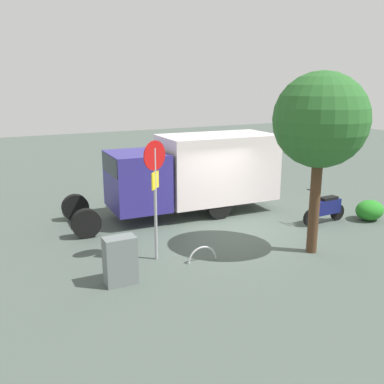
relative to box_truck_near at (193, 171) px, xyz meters
name	(u,v)px	position (x,y,z in m)	size (l,w,h in m)	color
ground_plane	(240,234)	(-0.26, 2.66, -1.57)	(60.00, 60.00, 0.00)	#47534B
box_truck_near	(193,171)	(0.00, 0.00, 0.00)	(7.56, 2.66, 2.79)	black
motorcycle	(325,208)	(-3.40, 3.07, -1.04)	(1.81, 0.55, 1.20)	black
stop_sign	(155,182)	(2.82, 3.21, 0.56)	(0.71, 0.33, 3.18)	#9E9EA3
street_tree	(321,121)	(-1.20, 4.77, 2.05)	(2.49, 2.49, 4.89)	#47301E
utility_cabinet	(120,261)	(4.13, 4.13, -0.99)	(0.74, 0.44, 1.15)	slate
bike_rack_hoop	(202,261)	(1.82, 3.92, -1.57)	(0.85, 0.85, 0.05)	#B7B7BC
shrub_near_sign	(370,210)	(-4.98, 3.56, -1.22)	(1.02, 0.83, 0.69)	#257D22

